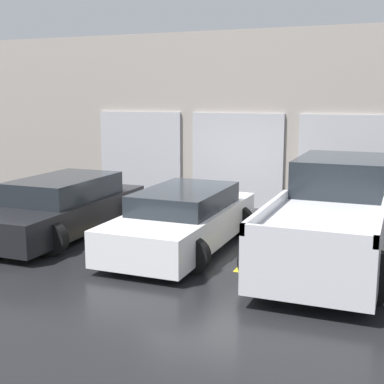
% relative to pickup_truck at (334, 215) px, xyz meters
% --- Properties ---
extents(ground_plane, '(28.00, 28.00, 0.00)m').
position_rel_pickup_truck_xyz_m(ground_plane, '(-3.00, 1.10, -0.87)').
color(ground_plane, black).
extents(shophouse_building, '(17.86, 0.68, 4.91)m').
position_rel_pickup_truck_xyz_m(shophouse_building, '(-3.01, 4.39, 1.54)').
color(shophouse_building, '#9E9389').
rests_on(shophouse_building, ground).
extents(pickup_truck, '(2.55, 5.48, 1.88)m').
position_rel_pickup_truck_xyz_m(pickup_truck, '(0.00, 0.00, 0.00)').
color(pickup_truck, silver).
rests_on(pickup_truck, ground).
extents(sedan_white, '(2.22, 4.63, 1.24)m').
position_rel_pickup_truck_xyz_m(sedan_white, '(-3.00, -0.32, -0.28)').
color(sedan_white, white).
rests_on(sedan_white, ground).
extents(sedan_side, '(2.24, 4.74, 1.30)m').
position_rel_pickup_truck_xyz_m(sedan_side, '(-6.01, -0.31, -0.25)').
color(sedan_side, black).
rests_on(sedan_side, ground).
extents(parking_stripe_far_left, '(0.12, 2.20, 0.01)m').
position_rel_pickup_truck_xyz_m(parking_stripe_far_left, '(-7.51, -0.34, -0.87)').
color(parking_stripe_far_left, gold).
rests_on(parking_stripe_far_left, ground).
extents(parking_stripe_left, '(0.12, 2.20, 0.01)m').
position_rel_pickup_truck_xyz_m(parking_stripe_left, '(-4.50, -0.34, -0.87)').
color(parking_stripe_left, gold).
rests_on(parking_stripe_left, ground).
extents(parking_stripe_centre, '(0.12, 2.20, 0.01)m').
position_rel_pickup_truck_xyz_m(parking_stripe_centre, '(-1.50, -0.34, -0.87)').
color(parking_stripe_centre, gold).
rests_on(parking_stripe_centre, ground).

